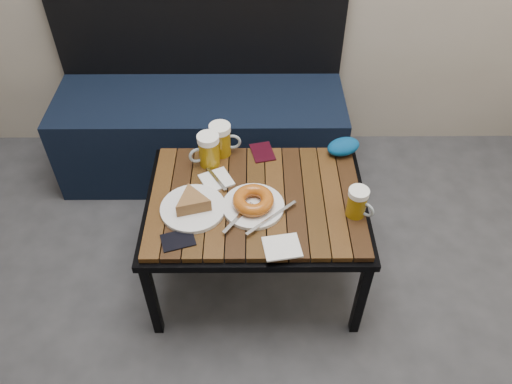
{
  "coord_description": "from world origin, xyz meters",
  "views": [
    {
      "loc": [
        0.1,
        -0.28,
        1.81
      ],
      "look_at": [
        0.11,
        1.04,
        0.5
      ],
      "focal_mm": 35.0,
      "sensor_mm": 36.0,
      "label": 1
    }
  ],
  "objects_px": {
    "plate_bagel": "(253,203)",
    "beer_mug_centre": "(221,140)",
    "passport_navy": "(178,240)",
    "knit_pouch": "(343,147)",
    "cafe_table": "(256,205)",
    "beer_mug_right": "(358,203)",
    "passport_burgundy": "(262,152)",
    "bench": "(202,124)",
    "plate_pie": "(193,205)",
    "beer_mug_left": "(208,150)"
  },
  "relations": [
    {
      "from": "beer_mug_left",
      "to": "beer_mug_right",
      "type": "bearing_deg",
      "value": 131.55
    },
    {
      "from": "cafe_table",
      "to": "plate_pie",
      "type": "bearing_deg",
      "value": -164.64
    },
    {
      "from": "plate_pie",
      "to": "knit_pouch",
      "type": "relative_size",
      "value": 1.69
    },
    {
      "from": "plate_bagel",
      "to": "passport_burgundy",
      "type": "relative_size",
      "value": 2.28
    },
    {
      "from": "cafe_table",
      "to": "beer_mug_centre",
      "type": "bearing_deg",
      "value": 118.21
    },
    {
      "from": "plate_pie",
      "to": "plate_bagel",
      "type": "height_order",
      "value": "plate_pie"
    },
    {
      "from": "plate_pie",
      "to": "passport_burgundy",
      "type": "distance_m",
      "value": 0.42
    },
    {
      "from": "beer_mug_left",
      "to": "plate_pie",
      "type": "height_order",
      "value": "beer_mug_left"
    },
    {
      "from": "beer_mug_centre",
      "to": "passport_navy",
      "type": "height_order",
      "value": "beer_mug_centre"
    },
    {
      "from": "bench",
      "to": "plate_pie",
      "type": "height_order",
      "value": "bench"
    },
    {
      "from": "cafe_table",
      "to": "beer_mug_right",
      "type": "relative_size",
      "value": 7.08
    },
    {
      "from": "beer_mug_centre",
      "to": "plate_bagel",
      "type": "height_order",
      "value": "beer_mug_centre"
    },
    {
      "from": "beer_mug_right",
      "to": "plate_pie",
      "type": "distance_m",
      "value": 0.59
    },
    {
      "from": "passport_navy",
      "to": "beer_mug_right",
      "type": "bearing_deg",
      "value": 83.46
    },
    {
      "from": "bench",
      "to": "knit_pouch",
      "type": "height_order",
      "value": "bench"
    },
    {
      "from": "plate_pie",
      "to": "plate_bagel",
      "type": "distance_m",
      "value": 0.22
    },
    {
      "from": "beer_mug_right",
      "to": "plate_pie",
      "type": "height_order",
      "value": "beer_mug_right"
    },
    {
      "from": "cafe_table",
      "to": "knit_pouch",
      "type": "bearing_deg",
      "value": 35.84
    },
    {
      "from": "beer_mug_centre",
      "to": "passport_navy",
      "type": "bearing_deg",
      "value": -107.37
    },
    {
      "from": "cafe_table",
      "to": "passport_burgundy",
      "type": "bearing_deg",
      "value": 83.81
    },
    {
      "from": "beer_mug_left",
      "to": "plate_pie",
      "type": "relative_size",
      "value": 0.58
    },
    {
      "from": "plate_bagel",
      "to": "passport_burgundy",
      "type": "xyz_separation_m",
      "value": [
        0.04,
        0.31,
        -0.02
      ]
    },
    {
      "from": "plate_pie",
      "to": "passport_navy",
      "type": "distance_m",
      "value": 0.15
    },
    {
      "from": "passport_navy",
      "to": "knit_pouch",
      "type": "xyz_separation_m",
      "value": [
        0.63,
        0.47,
        0.03
      ]
    },
    {
      "from": "beer_mug_right",
      "to": "cafe_table",
      "type": "bearing_deg",
      "value": -153.95
    },
    {
      "from": "bench",
      "to": "beer_mug_centre",
      "type": "bearing_deg",
      "value": -74.28
    },
    {
      "from": "beer_mug_left",
      "to": "beer_mug_right",
      "type": "xyz_separation_m",
      "value": [
        0.55,
        -0.28,
        -0.01
      ]
    },
    {
      "from": "bench",
      "to": "beer_mug_left",
      "type": "relative_size",
      "value": 10.04
    },
    {
      "from": "cafe_table",
      "to": "beer_mug_centre",
      "type": "xyz_separation_m",
      "value": [
        -0.14,
        0.26,
        0.11
      ]
    },
    {
      "from": "passport_navy",
      "to": "knit_pouch",
      "type": "bearing_deg",
      "value": 109.15
    },
    {
      "from": "beer_mug_left",
      "to": "plate_bagel",
      "type": "xyz_separation_m",
      "value": [
        0.18,
        -0.25,
        -0.04
      ]
    },
    {
      "from": "plate_pie",
      "to": "plate_bagel",
      "type": "bearing_deg",
      "value": 2.46
    },
    {
      "from": "beer_mug_right",
      "to": "plate_pie",
      "type": "relative_size",
      "value": 0.49
    },
    {
      "from": "passport_burgundy",
      "to": "passport_navy",
      "type": "bearing_deg",
      "value": -135.67
    },
    {
      "from": "beer_mug_right",
      "to": "passport_burgundy",
      "type": "bearing_deg",
      "value": 173.46
    },
    {
      "from": "beer_mug_left",
      "to": "passport_navy",
      "type": "xyz_separation_m",
      "value": [
        -0.08,
        -0.4,
        -0.07
      ]
    },
    {
      "from": "beer_mug_centre",
      "to": "beer_mug_right",
      "type": "bearing_deg",
      "value": -36.36
    },
    {
      "from": "beer_mug_centre",
      "to": "passport_navy",
      "type": "distance_m",
      "value": 0.49
    },
    {
      "from": "beer_mug_left",
      "to": "knit_pouch",
      "type": "relative_size",
      "value": 0.98
    },
    {
      "from": "plate_bagel",
      "to": "beer_mug_centre",
      "type": "bearing_deg",
      "value": 112.37
    },
    {
      "from": "bench",
      "to": "cafe_table",
      "type": "height_order",
      "value": "bench"
    },
    {
      "from": "plate_bagel",
      "to": "passport_burgundy",
      "type": "distance_m",
      "value": 0.32
    },
    {
      "from": "beer_mug_centre",
      "to": "plate_bagel",
      "type": "relative_size",
      "value": 0.51
    },
    {
      "from": "bench",
      "to": "beer_mug_centre",
      "type": "height_order",
      "value": "bench"
    },
    {
      "from": "beer_mug_right",
      "to": "passport_burgundy",
      "type": "distance_m",
      "value": 0.48
    },
    {
      "from": "cafe_table",
      "to": "passport_navy",
      "type": "xyz_separation_m",
      "value": [
        -0.27,
        -0.21,
        0.05
      ]
    },
    {
      "from": "plate_bagel",
      "to": "bench",
      "type": "bearing_deg",
      "value": 108.46
    },
    {
      "from": "knit_pouch",
      "to": "passport_burgundy",
      "type": "bearing_deg",
      "value": 180.0
    },
    {
      "from": "passport_burgundy",
      "to": "knit_pouch",
      "type": "xyz_separation_m",
      "value": [
        0.33,
        0.0,
        0.03
      ]
    },
    {
      "from": "passport_navy",
      "to": "passport_burgundy",
      "type": "distance_m",
      "value": 0.56
    }
  ]
}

